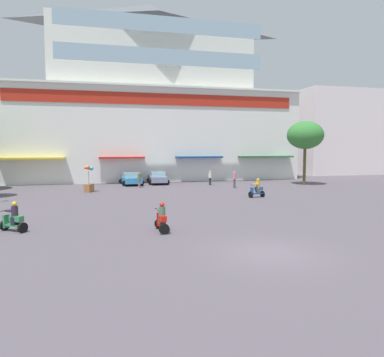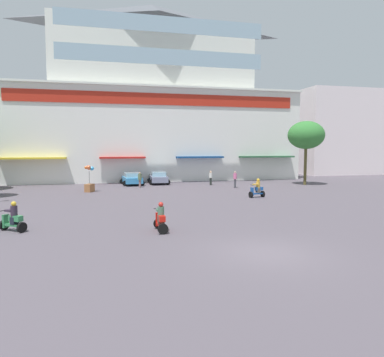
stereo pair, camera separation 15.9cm
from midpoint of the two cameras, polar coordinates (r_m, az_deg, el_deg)
ground_plane at (r=27.02m, az=-0.20°, el=-3.97°), size 128.00×128.00×0.00m
colonial_building at (r=49.08m, az=-6.39°, el=11.75°), size 36.85×14.71×22.69m
flank_building_right at (r=63.06m, az=21.34°, el=6.71°), size 13.47×10.13×12.97m
plaza_tree_1 at (r=42.13m, az=17.31°, el=6.51°), size 4.00×3.96×7.07m
parked_car_0 at (r=40.89m, az=-9.67°, el=-0.01°), size 2.64×4.21×1.36m
parked_car_1 at (r=41.55m, az=-5.51°, el=0.12°), size 2.52×3.91×1.36m
scooter_rider_1 at (r=18.16m, az=-5.04°, el=-6.38°), size 0.56×1.45×1.50m
scooter_rider_2 at (r=20.15m, az=-26.50°, el=-5.78°), size 1.45×1.30×1.53m
scooter_rider_4 at (r=30.71m, az=10.04°, el=-1.73°), size 1.36×0.70×1.59m
pedestrian_0 at (r=40.01m, az=2.75°, el=0.23°), size 0.51×0.51×1.59m
pedestrian_1 at (r=37.99m, az=-8.43°, el=-0.05°), size 0.53×0.53×1.62m
pedestrian_2 at (r=37.52m, az=6.59°, el=0.02°), size 0.38×0.38×1.72m
balloon_vendor_cart at (r=35.21m, az=-16.06°, el=-0.47°), size 0.95×1.08×2.52m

